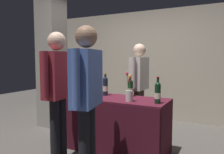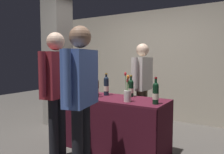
{
  "view_description": "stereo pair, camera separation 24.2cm",
  "coord_description": "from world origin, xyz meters",
  "px_view_note": "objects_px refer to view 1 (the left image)",
  "views": [
    {
      "loc": [
        1.48,
        -2.81,
        1.34
      ],
      "look_at": [
        0.0,
        0.0,
        1.08
      ],
      "focal_mm": 35.24,
      "sensor_mm": 36.0,
      "label": 1
    },
    {
      "loc": [
        1.69,
        -2.69,
        1.34
      ],
      "look_at": [
        0.0,
        0.0,
        1.08
      ],
      "focal_mm": 35.24,
      "sensor_mm": 36.0,
      "label": 2
    }
  ],
  "objects_px": {
    "tasting_table": "(112,114)",
    "taster_foreground_right": "(87,89)",
    "vendor_presenter": "(139,81)",
    "concrete_pillar": "(51,43)",
    "wine_glass_near_vendor": "(70,89)",
    "flower_vase": "(129,93)",
    "display_bottle_0": "(130,88)",
    "featured_wine_bottle": "(105,86)"
  },
  "relations": [
    {
      "from": "featured_wine_bottle",
      "to": "flower_vase",
      "type": "bearing_deg",
      "value": -27.9
    },
    {
      "from": "display_bottle_0",
      "to": "concrete_pillar",
      "type": "bearing_deg",
      "value": 170.94
    },
    {
      "from": "wine_glass_near_vendor",
      "to": "tasting_table",
      "type": "bearing_deg",
      "value": 8.55
    },
    {
      "from": "taster_foreground_right",
      "to": "tasting_table",
      "type": "bearing_deg",
      "value": -3.0
    },
    {
      "from": "tasting_table",
      "to": "taster_foreground_right",
      "type": "xyz_separation_m",
      "value": [
        0.17,
        -0.9,
        0.5
      ]
    },
    {
      "from": "vendor_presenter",
      "to": "concrete_pillar",
      "type": "bearing_deg",
      "value": -76.58
    },
    {
      "from": "display_bottle_0",
      "to": "taster_foreground_right",
      "type": "bearing_deg",
      "value": -91.58
    },
    {
      "from": "concrete_pillar",
      "to": "wine_glass_near_vendor",
      "type": "height_order",
      "value": "concrete_pillar"
    },
    {
      "from": "vendor_presenter",
      "to": "taster_foreground_right",
      "type": "height_order",
      "value": "taster_foreground_right"
    },
    {
      "from": "vendor_presenter",
      "to": "featured_wine_bottle",
      "type": "bearing_deg",
      "value": -19.12
    },
    {
      "from": "featured_wine_bottle",
      "to": "tasting_table",
      "type": "bearing_deg",
      "value": -32.01
    },
    {
      "from": "wine_glass_near_vendor",
      "to": "flower_vase",
      "type": "bearing_deg",
      "value": -3.46
    },
    {
      "from": "concrete_pillar",
      "to": "wine_glass_near_vendor",
      "type": "xyz_separation_m",
      "value": [
        0.93,
        -0.6,
        -0.78
      ]
    },
    {
      "from": "concrete_pillar",
      "to": "wine_glass_near_vendor",
      "type": "relative_size",
      "value": 23.43
    },
    {
      "from": "wine_glass_near_vendor",
      "to": "featured_wine_bottle",
      "type": "bearing_deg",
      "value": 22.31
    },
    {
      "from": "concrete_pillar",
      "to": "vendor_presenter",
      "type": "xyz_separation_m",
      "value": [
        1.73,
        0.31,
        -0.7
      ]
    },
    {
      "from": "display_bottle_0",
      "to": "taster_foreground_right",
      "type": "relative_size",
      "value": 0.19
    },
    {
      "from": "featured_wine_bottle",
      "to": "display_bottle_0",
      "type": "relative_size",
      "value": 1.07
    },
    {
      "from": "flower_vase",
      "to": "tasting_table",
      "type": "bearing_deg",
      "value": 154.28
    },
    {
      "from": "vendor_presenter",
      "to": "taster_foreground_right",
      "type": "relative_size",
      "value": 0.95
    },
    {
      "from": "tasting_table",
      "to": "display_bottle_0",
      "type": "distance_m",
      "value": 0.48
    },
    {
      "from": "featured_wine_bottle",
      "to": "flower_vase",
      "type": "distance_m",
      "value": 0.59
    },
    {
      "from": "tasting_table",
      "to": "flower_vase",
      "type": "height_order",
      "value": "flower_vase"
    },
    {
      "from": "display_bottle_0",
      "to": "featured_wine_bottle",
      "type": "bearing_deg",
      "value": -165.42
    },
    {
      "from": "taster_foreground_right",
      "to": "vendor_presenter",
      "type": "bearing_deg",
      "value": -11.92
    },
    {
      "from": "concrete_pillar",
      "to": "wine_glass_near_vendor",
      "type": "bearing_deg",
      "value": -32.9
    },
    {
      "from": "concrete_pillar",
      "to": "vendor_presenter",
      "type": "relative_size",
      "value": 2.06
    },
    {
      "from": "display_bottle_0",
      "to": "wine_glass_near_vendor",
      "type": "bearing_deg",
      "value": -160.87
    },
    {
      "from": "featured_wine_bottle",
      "to": "taster_foreground_right",
      "type": "xyz_separation_m",
      "value": [
        0.35,
        -1.01,
        0.1
      ]
    },
    {
      "from": "wine_glass_near_vendor",
      "to": "vendor_presenter",
      "type": "xyz_separation_m",
      "value": [
        0.8,
        0.91,
        0.08
      ]
    },
    {
      "from": "wine_glass_near_vendor",
      "to": "concrete_pillar",
      "type": "bearing_deg",
      "value": 147.1
    },
    {
      "from": "wine_glass_near_vendor",
      "to": "taster_foreground_right",
      "type": "xyz_separation_m",
      "value": [
        0.86,
        -0.8,
        0.15
      ]
    },
    {
      "from": "display_bottle_0",
      "to": "taster_foreground_right",
      "type": "xyz_separation_m",
      "value": [
        -0.03,
        -1.11,
        0.11
      ]
    },
    {
      "from": "tasting_table",
      "to": "wine_glass_near_vendor",
      "type": "relative_size",
      "value": 11.54
    },
    {
      "from": "featured_wine_bottle",
      "to": "taster_foreground_right",
      "type": "distance_m",
      "value": 1.07
    },
    {
      "from": "concrete_pillar",
      "to": "taster_foreground_right",
      "type": "xyz_separation_m",
      "value": [
        1.79,
        -1.4,
        -0.63
      ]
    },
    {
      "from": "featured_wine_bottle",
      "to": "display_bottle_0",
      "type": "bearing_deg",
      "value": 14.58
    },
    {
      "from": "concrete_pillar",
      "to": "tasting_table",
      "type": "xyz_separation_m",
      "value": [
        1.61,
        -0.5,
        -1.13
      ]
    },
    {
      "from": "concrete_pillar",
      "to": "flower_vase",
      "type": "height_order",
      "value": "concrete_pillar"
    },
    {
      "from": "tasting_table",
      "to": "taster_foreground_right",
      "type": "relative_size",
      "value": 0.97
    },
    {
      "from": "concrete_pillar",
      "to": "taster_foreground_right",
      "type": "distance_m",
      "value": 2.35
    },
    {
      "from": "featured_wine_bottle",
      "to": "flower_vase",
      "type": "xyz_separation_m",
      "value": [
        0.52,
        -0.27,
        -0.04
      ]
    }
  ]
}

